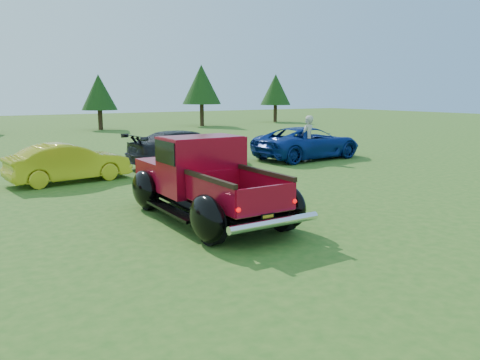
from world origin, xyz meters
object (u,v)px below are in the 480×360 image
Objects in this scene: pickup_truck at (201,178)px; show_car_grey at (188,148)px; tree_mid_right at (99,92)px; spectator at (307,139)px; show_car_yellow at (69,163)px; show_car_blue at (308,143)px; tree_far_east at (276,90)px; tree_east at (201,85)px.

pickup_truck is 1.05× the size of show_car_grey.
pickup_truck is (-5.84, -28.11, -2.05)m from tree_mid_right.
spectator reaches higher than show_car_grey.
pickup_truck is at bearing -171.86° from show_car_yellow.
tree_mid_right is 0.85× the size of show_car_blue.
tree_mid_right is 22.68m from spectator.
show_car_grey is 5.62m from show_car_blue.
tree_mid_right is 18.01m from tree_far_east.
show_car_blue is 2.61× the size of spectator.
tree_mid_right is at bearing 4.84° from show_car_blue.
show_car_grey is 2.52× the size of spectator.
tree_mid_right is 21.11m from show_car_grey.
spectator reaches higher than show_car_blue.
tree_east reaches higher than tree_far_east.
tree_far_east is 0.96× the size of show_car_grey.
show_car_blue reaches higher than show_car_yellow.
tree_far_east reaches higher than show_car_grey.
pickup_truck is at bearing 151.29° from show_car_grey.
tree_far_east is at bearing 6.34° from tree_east.
show_car_grey is (4.92, 1.01, 0.08)m from show_car_yellow.
tree_east is (9.00, -0.50, 0.68)m from tree_mid_right.
pickup_truck is at bearing 16.07° from spectator.
show_car_grey is at bearing -85.12° from show_car_yellow.
tree_far_east is 34.00m from show_car_yellow.
show_car_grey is (-2.58, -20.83, -2.25)m from tree_mid_right.
spectator is (8.24, 5.64, 0.07)m from pickup_truck.
spectator reaches higher than show_car_yellow.
tree_east is 23.09m from spectator.
pickup_truck is 9.99m from spectator.
tree_mid_right is 1.11× the size of show_car_yellow.
tree_far_east is at bearing -36.77° from show_car_blue.
spectator is (-15.59, -22.97, -2.25)m from tree_far_east.
pickup_truck is (-14.84, -27.61, -2.73)m from tree_east.
tree_far_east reaches higher than pickup_truck.
tree_mid_right reaches higher than show_car_blue.
spectator is at bearing -106.71° from tree_east.
show_car_grey is (3.25, 7.28, -0.19)m from pickup_truck.
pickup_truck is at bearing -118.25° from tree_east.
tree_east is 1.03× the size of pickup_truck.
show_car_yellow is 10.44m from show_car_blue.
show_car_yellow is (-7.50, -21.84, -2.32)m from tree_mid_right.
spectator is at bearing 34.91° from pickup_truck.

